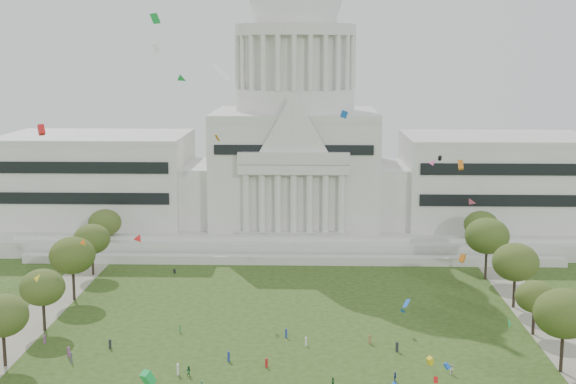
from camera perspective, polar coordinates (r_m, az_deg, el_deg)
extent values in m
cube|color=beige|center=(224.50, 0.51, -2.45)|extent=(160.00, 60.00, 4.00)
cube|color=beige|center=(192.66, 0.32, -4.85)|extent=(130.00, 3.00, 2.00)
cube|color=beige|center=(200.04, 0.37, -3.85)|extent=(140.00, 3.00, 5.00)
cube|color=beige|center=(228.86, -13.39, 0.82)|extent=(50.00, 34.00, 22.00)
cube|color=beige|center=(226.80, 14.55, 0.69)|extent=(50.00, 34.00, 22.00)
cube|color=beige|center=(221.79, -6.49, -0.04)|extent=(12.00, 26.00, 16.00)
cube|color=beige|center=(220.75, 7.52, -0.11)|extent=(12.00, 26.00, 16.00)
cube|color=beige|center=(220.64, 0.51, 1.55)|extent=(44.00, 38.00, 28.00)
cube|color=beige|center=(200.39, 0.40, 1.62)|extent=(28.00, 3.00, 2.40)
cube|color=black|center=(212.20, -14.60, 0.62)|extent=(46.00, 0.40, 11.00)
cube|color=black|center=(209.97, 15.60, 0.48)|extent=(46.00, 0.40, 11.00)
cylinder|color=beige|center=(218.66, 0.52, 6.59)|extent=(32.00, 32.00, 6.00)
cylinder|color=beige|center=(218.30, 0.53, 9.21)|extent=(28.00, 28.00, 14.00)
cylinder|color=beige|center=(218.36, 0.53, 11.44)|extent=(32.40, 32.40, 3.00)
cylinder|color=beige|center=(218.58, 0.53, 12.88)|extent=(22.00, 22.00, 8.00)
cube|color=gray|center=(152.53, -18.79, -9.80)|extent=(8.00, 160.00, 0.04)
cube|color=gray|center=(149.81, 18.81, -10.17)|extent=(8.00, 160.00, 0.04)
cylinder|color=black|center=(139.47, -19.52, -10.53)|extent=(0.56, 0.56, 5.47)
ellipsoid|color=#3D4E1D|center=(137.61, -19.66, -8.27)|extent=(8.42, 8.42, 6.89)
cylinder|color=black|center=(136.41, 18.88, -10.80)|extent=(0.56, 0.56, 6.20)
ellipsoid|color=#354A16|center=(134.28, 19.04, -8.17)|extent=(9.55, 9.55, 7.82)
cylinder|color=black|center=(153.89, -16.96, -8.50)|extent=(0.56, 0.56, 5.27)
ellipsoid|color=#3D4F1C|center=(152.26, -17.06, -6.50)|extent=(8.12, 8.12, 6.65)
cylinder|color=black|center=(152.13, 17.05, -8.86)|extent=(0.56, 0.56, 4.56)
ellipsoid|color=#3C4D1A|center=(150.68, 17.15, -7.12)|extent=(7.01, 7.01, 5.74)
cylinder|color=black|center=(170.59, -14.99, -6.45)|extent=(0.56, 0.56, 6.03)
ellipsoid|color=#354715|center=(168.94, -15.09, -4.37)|extent=(9.29, 9.29, 7.60)
cylinder|color=black|center=(166.32, 15.77, -6.93)|extent=(0.56, 0.56, 5.97)
ellipsoid|color=#3A4A19|center=(164.64, 15.88, -4.82)|extent=(9.19, 9.19, 7.52)
cylinder|color=black|center=(188.18, -13.72, -4.96)|extent=(0.56, 0.56, 5.41)
ellipsoid|color=#334818|center=(186.82, -13.79, -3.26)|extent=(8.33, 8.33, 6.81)
cylinder|color=black|center=(184.84, 13.89, -5.08)|extent=(0.56, 0.56, 6.37)
ellipsoid|color=#344B17|center=(183.24, 13.98, -3.04)|extent=(9.82, 9.82, 8.03)
cylinder|color=black|center=(205.58, -12.84, -3.68)|extent=(0.56, 0.56, 5.32)
ellipsoid|color=#3D511C|center=(204.36, -12.90, -2.14)|extent=(8.19, 8.19, 6.70)
cylinder|color=black|center=(202.46, 13.51, -3.89)|extent=(0.56, 0.56, 5.47)
ellipsoid|color=#324A16|center=(201.18, 13.57, -2.29)|extent=(8.42, 8.42, 6.89)
imported|color=silver|center=(131.72, 11.59, -12.25)|extent=(0.91, 0.99, 1.73)
imported|color=#33723F|center=(124.19, 3.21, -13.41)|extent=(0.89, 1.24, 1.91)
imported|color=#33723F|center=(129.46, -7.08, -12.52)|extent=(0.95, 0.76, 1.71)
imported|color=navy|center=(127.53, 7.62, -12.92)|extent=(0.72, 1.04, 1.61)
cube|color=#26262B|center=(139.46, 7.76, -10.87)|extent=(0.50, 0.37, 1.67)
cube|color=#26262B|center=(142.90, -12.54, -10.51)|extent=(0.40, 0.49, 1.61)
cube|color=#33723F|center=(148.34, -7.69, -9.62)|extent=(0.32, 0.43, 1.47)
cube|color=#4C4C51|center=(138.20, -15.16, -11.29)|extent=(0.47, 0.57, 1.85)
cube|color=olive|center=(142.43, 5.83, -10.40)|extent=(0.46, 0.34, 1.56)
cube|color=silver|center=(140.91, 1.28, -10.58)|extent=(0.31, 0.44, 1.54)
cube|color=navy|center=(134.55, -4.24, -11.59)|extent=(0.35, 0.49, 1.67)
cube|color=silver|center=(130.15, -7.84, -12.39)|extent=(0.34, 0.50, 1.83)
cube|color=#B21E1E|center=(131.95, -1.54, -12.06)|extent=(0.45, 0.45, 1.48)
cube|color=navy|center=(144.56, -0.13, -10.02)|extent=(0.39, 0.49, 1.61)
cube|color=#994C8C|center=(140.88, -15.34, -10.91)|extent=(0.51, 0.52, 1.71)
cube|color=#994C8C|center=(148.18, -16.92, -9.97)|extent=(0.27, 0.42, 1.55)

